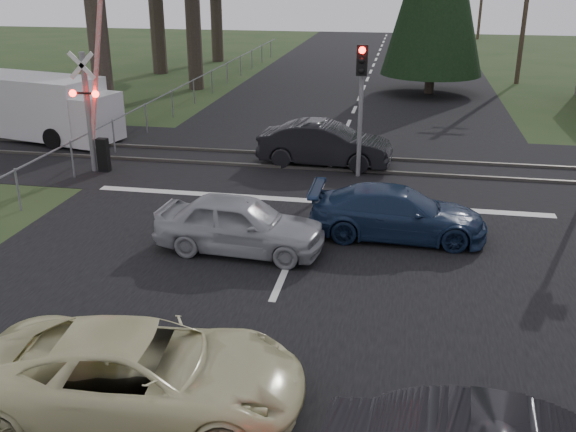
% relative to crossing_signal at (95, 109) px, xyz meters
% --- Properties ---
extents(ground, '(120.00, 120.00, 0.00)m').
position_rel_crossing_signal_xyz_m(ground, '(7.27, -9.79, -2.06)').
color(ground, '#253A1A').
rests_on(ground, ground).
extents(road, '(14.00, 100.00, 0.01)m').
position_rel_crossing_signal_xyz_m(road, '(7.27, 0.21, -2.05)').
color(road, black).
rests_on(road, ground).
extents(rail_corridor, '(120.00, 8.00, 0.01)m').
position_rel_crossing_signal_xyz_m(rail_corridor, '(7.27, 2.21, -2.05)').
color(rail_corridor, black).
rests_on(rail_corridor, ground).
extents(stop_line, '(13.00, 0.35, 0.00)m').
position_rel_crossing_signal_xyz_m(stop_line, '(7.27, -1.59, -2.05)').
color(stop_line, silver).
rests_on(stop_line, ground).
extents(rail_near, '(120.00, 0.12, 0.10)m').
position_rel_crossing_signal_xyz_m(rail_near, '(7.27, 1.41, -2.01)').
color(rail_near, '#59544C').
rests_on(rail_near, ground).
extents(rail_far, '(120.00, 0.12, 0.10)m').
position_rel_crossing_signal_xyz_m(rail_far, '(7.27, 3.01, -2.01)').
color(rail_far, '#59544C').
rests_on(rail_far, ground).
extents(crossing_signal, '(1.62, 0.38, 6.96)m').
position_rel_crossing_signal_xyz_m(crossing_signal, '(0.00, 0.00, 0.00)').
color(crossing_signal, slate).
rests_on(crossing_signal, ground).
extents(traffic_signal_center, '(0.32, 0.48, 4.10)m').
position_rel_crossing_signal_xyz_m(traffic_signal_center, '(8.27, 0.89, 0.75)').
color(traffic_signal_center, slate).
rests_on(traffic_signal_center, ground).
extents(fence_left, '(0.10, 36.00, 1.20)m').
position_rel_crossing_signal_xyz_m(fence_left, '(-0.53, 12.71, -2.06)').
color(fence_left, slate).
rests_on(fence_left, ground).
extents(cream_coupe, '(5.01, 2.71, 1.34)m').
position_rel_crossing_signal_xyz_m(cream_coupe, '(6.10, -11.21, -1.39)').
color(cream_coupe, beige).
rests_on(cream_coupe, ground).
extents(silver_car, '(4.04, 1.87, 1.34)m').
position_rel_crossing_signal_xyz_m(silver_car, '(6.05, -5.28, -1.39)').
color(silver_car, '#989AA0').
rests_on(silver_car, ground).
extents(blue_sedan, '(4.28, 1.74, 1.24)m').
position_rel_crossing_signal_xyz_m(blue_sedan, '(9.61, -3.75, -1.44)').
color(blue_sedan, '#172745').
rests_on(blue_sedan, ground).
extents(dark_car_far, '(4.47, 1.79, 1.44)m').
position_rel_crossing_signal_xyz_m(dark_car_far, '(7.07, 2.02, -1.34)').
color(dark_car_far, black).
rests_on(dark_car_far, ground).
extents(white_van, '(6.42, 3.50, 2.38)m').
position_rel_crossing_signal_xyz_m(white_van, '(-3.95, 3.60, -0.85)').
color(white_van, silver).
rests_on(white_van, ground).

